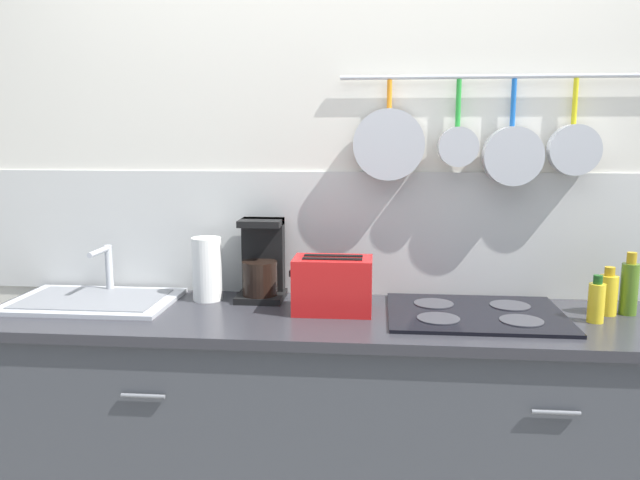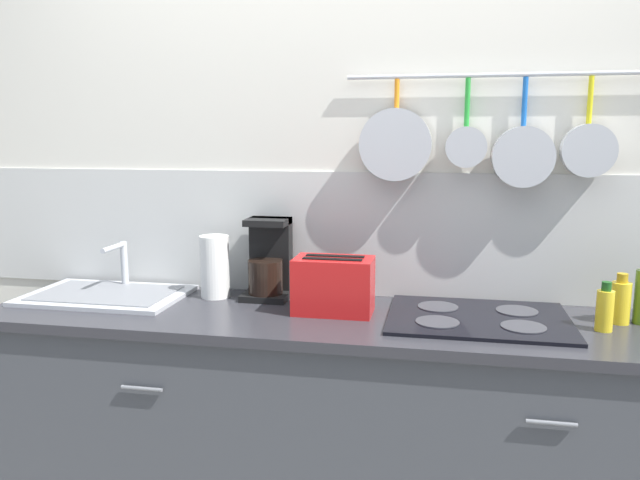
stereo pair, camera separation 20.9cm
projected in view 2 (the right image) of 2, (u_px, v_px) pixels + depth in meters
name	position (u px, v px, depth m)	size (l,w,h in m)	color
wall_back	(362.00, 203.00, 2.37)	(7.20, 0.15, 2.60)	silver
cabinet_base	(347.00, 448.00, 2.20)	(2.50, 0.55, 0.89)	#3F4247
countertop	(348.00, 321.00, 2.12)	(2.54, 0.57, 0.03)	#2D2D33
sink_basin	(107.00, 293.00, 2.37)	(0.59, 0.39, 0.19)	#B7BABF
paper_towel_roll	(215.00, 267.00, 2.35)	(0.11, 0.11, 0.24)	white
coffee_maker	(269.00, 265.00, 2.35)	(0.17, 0.18, 0.30)	black
toaster	(334.00, 285.00, 2.14)	(0.29, 0.16, 0.20)	red
cooktop	(478.00, 318.00, 2.07)	(0.59, 0.46, 0.01)	black
bottle_cooking_wine	(605.00, 310.00, 1.95)	(0.05, 0.05, 0.16)	yellow
bottle_sesame_oil	(621.00, 301.00, 2.03)	(0.06, 0.06, 0.17)	yellow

